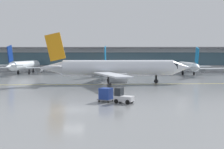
% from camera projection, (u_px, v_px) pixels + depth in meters
% --- Properties ---
extents(ground_plane, '(400.00, 400.00, 0.00)m').
position_uv_depth(ground_plane, '(74.00, 110.00, 34.35)').
color(ground_plane, gray).
extents(taxiway_centreline_stripe, '(109.64, 9.60, 0.01)m').
position_uv_depth(taxiway_centreline_stripe, '(118.00, 84.00, 63.46)').
color(taxiway_centreline_stripe, yellow).
rests_on(taxiway_centreline_stripe, ground_plane).
extents(terminal_concourse, '(172.30, 11.00, 9.60)m').
position_uv_depth(terminal_concourse, '(106.00, 59.00, 115.88)').
color(terminal_concourse, '#B2B7BC').
rests_on(terminal_concourse, ground_plane).
extents(gate_airplane_1, '(27.00, 29.07, 9.63)m').
position_uv_depth(gate_airplane_1, '(25.00, 65.00, 97.63)').
color(gate_airplane_1, white).
rests_on(gate_airplane_1, ground_plane).
extents(gate_airplane_2, '(26.12, 28.03, 9.30)m').
position_uv_depth(gate_airplane_2, '(108.00, 66.00, 95.58)').
color(gate_airplane_2, silver).
rests_on(gate_airplane_2, ground_plane).
extents(gate_airplane_3, '(25.20, 27.04, 8.97)m').
position_uv_depth(gate_airplane_3, '(188.00, 66.00, 94.13)').
color(gate_airplane_3, white).
rests_on(gate_airplane_3, ground_plane).
extents(taxiing_regional_jet, '(35.51, 32.90, 11.76)m').
position_uv_depth(taxiing_regional_jet, '(116.00, 68.00, 65.18)').
color(taxiing_regional_jet, silver).
rests_on(taxiing_regional_jet, ground_plane).
extents(baggage_tug, '(2.95, 2.45, 2.10)m').
position_uv_depth(baggage_tug, '(123.00, 97.00, 38.95)').
color(baggage_tug, silver).
rests_on(baggage_tug, ground_plane).
extents(cargo_dolly_lead, '(2.58, 2.35, 1.94)m').
position_uv_depth(cargo_dolly_lead, '(106.00, 94.00, 40.14)').
color(cargo_dolly_lead, '#595B60').
rests_on(cargo_dolly_lead, ground_plane).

